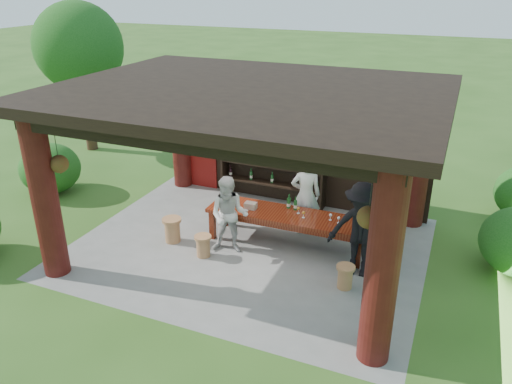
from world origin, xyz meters
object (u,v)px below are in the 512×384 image
at_px(stool_far_left, 172,229).
at_px(guest_man, 361,230).
at_px(wine_shelf, 273,157).
at_px(tasting_table, 287,219).
at_px(guest_woman, 229,215).
at_px(stool_near_right, 345,276).
at_px(napkin_basket, 251,206).
at_px(stool_near_left, 203,245).
at_px(host, 306,195).

xyz_separation_m(stool_far_left, guest_man, (4.09, 0.30, 0.68)).
height_order(wine_shelf, tasting_table, wine_shelf).
distance_m(tasting_table, guest_woman, 1.29).
distance_m(stool_near_right, napkin_basket, 2.71).
relative_size(stool_near_left, guest_man, 0.24).
bearing_deg(host, guest_man, 118.66).
bearing_deg(guest_woman, guest_man, -10.96).
bearing_deg(napkin_basket, tasting_table, 4.14).
bearing_deg(napkin_basket, stool_near_right, -24.10).
xyz_separation_m(tasting_table, host, (0.18, 0.71, 0.29)).
distance_m(guest_man, napkin_basket, 2.58).
bearing_deg(tasting_table, stool_near_right, -35.86).
height_order(tasting_table, guest_woman, guest_woman).
bearing_deg(guest_man, stool_far_left, -178.49).
relative_size(wine_shelf, guest_man, 1.42).
bearing_deg(guest_man, stool_near_left, -171.95).
height_order(host, guest_woman, host).
bearing_deg(stool_far_left, stool_near_right, -4.13).
relative_size(stool_near_left, host, 0.26).
bearing_deg(guest_woman, stool_near_left, -150.51).
bearing_deg(wine_shelf, stool_near_right, -49.48).
distance_m(wine_shelf, guest_woman, 2.79).
distance_m(stool_near_left, napkin_basket, 1.38).
bearing_deg(stool_far_left, guest_woman, 4.95).
xyz_separation_m(wine_shelf, stool_near_left, (-0.33, -3.18, -0.97)).
bearing_deg(stool_near_right, guest_woman, 171.21).
bearing_deg(host, stool_near_left, 27.13).
distance_m(stool_near_left, stool_near_right, 3.04).
bearing_deg(guest_woman, wine_shelf, 77.15).
relative_size(stool_far_left, guest_woman, 0.33).
xyz_separation_m(tasting_table, guest_man, (1.69, -0.55, 0.34)).
xyz_separation_m(wine_shelf, guest_woman, (0.10, -2.76, -0.38)).
bearing_deg(stool_near_right, stool_near_left, -179.80).
relative_size(wine_shelf, napkin_basket, 10.70).
xyz_separation_m(tasting_table, stool_far_left, (-2.39, -0.85, -0.34)).
bearing_deg(napkin_basket, stool_far_left, -152.94).
height_order(stool_near_left, stool_far_left, stool_far_left).
distance_m(wine_shelf, stool_near_left, 3.34).
relative_size(tasting_table, guest_woman, 2.08).
bearing_deg(stool_near_left, stool_near_right, 0.20).
distance_m(wine_shelf, guest_man, 3.83).
bearing_deg(stool_far_left, guest_man, 4.23).
xyz_separation_m(tasting_table, stool_near_left, (-1.46, -1.15, -0.38)).
height_order(stool_near_left, guest_woman, guest_woman).
bearing_deg(stool_near_left, stool_far_left, 162.33).
bearing_deg(stool_near_right, guest_man, 78.93).
distance_m(stool_near_left, stool_far_left, 0.98).
xyz_separation_m(tasting_table, napkin_basket, (-0.84, -0.06, 0.18)).
height_order(tasting_table, stool_near_left, tasting_table).
relative_size(stool_far_left, guest_man, 0.29).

